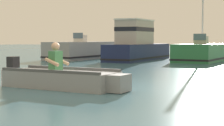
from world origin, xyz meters
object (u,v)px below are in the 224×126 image
Objects in this scene: moored_boat_grey at (84,50)px; moored_boat_green at (203,53)px; rowboat_with_person at (63,78)px; moored_boat_navy at (137,45)px.

moored_boat_grey is 7.67m from moored_boat_green.
moored_boat_grey is (-7.81, 12.62, 0.28)m from rowboat_with_person.
moored_boat_navy is (-3.88, 12.49, 0.65)m from rowboat_with_person.
moored_boat_green reaches higher than moored_boat_navy.
rowboat_with_person is 13.10m from moored_boat_navy.
rowboat_with_person is 0.58× the size of moored_boat_navy.
moored_boat_green is at bearing 16.37° from moored_boat_navy.
moored_boat_green is at bearing 90.87° from rowboat_with_person.
moored_boat_grey is 1.20× the size of moored_boat_green.
moored_boat_navy is at bearing -163.63° from moored_boat_green.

